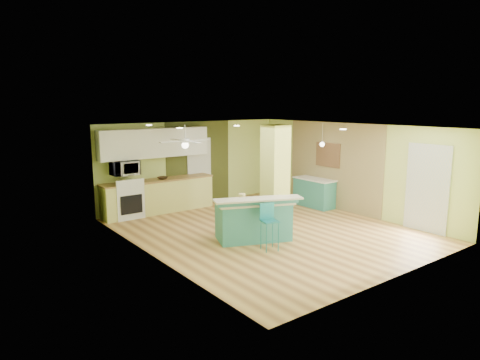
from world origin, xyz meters
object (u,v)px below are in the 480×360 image
peninsula (253,219)px  side_counter (314,192)px  canister (242,197)px  fruit_bowl (163,178)px  bar_stool (269,219)px

peninsula → side_counter: 3.67m
side_counter → canister: 3.80m
fruit_bowl → side_counter: bearing=-28.4°
side_counter → bar_stool: bearing=-149.9°
side_counter → fruit_bowl: size_ratio=4.67×
side_counter → peninsula: bearing=-158.2°
side_counter → fruit_bowl: bearing=151.6°
side_counter → canister: (-3.58, -1.16, 0.55)m
fruit_bowl → canister: bearing=-84.6°
bar_stool → side_counter: bar_stool is taller
bar_stool → canister: size_ratio=6.45×
bar_stool → canister: (-0.01, 0.91, 0.31)m
bar_stool → side_counter: (3.57, 2.07, -0.24)m
bar_stool → fruit_bowl: bearing=109.6°
peninsula → fruit_bowl: size_ratio=7.36×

